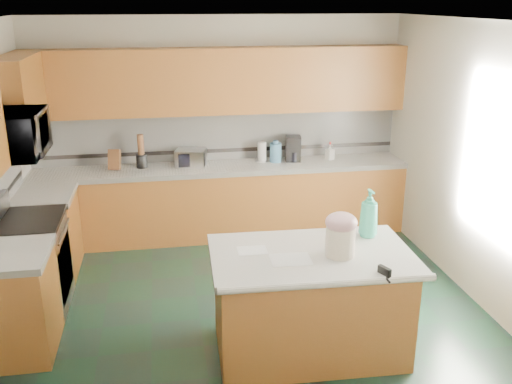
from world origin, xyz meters
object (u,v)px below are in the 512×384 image
object	(u,v)px
island_top	(311,256)
treat_jar	(340,241)
toaster_oven	(191,158)
island_base	(310,305)
coffee_maker	(293,149)
knife_block	(114,160)
soap_bottle_island	(369,213)

from	to	relation	value
island_top	treat_jar	bearing A→B (deg)	-21.14
island_top	treat_jar	distance (m)	0.27
island_top	toaster_oven	size ratio (longest dim) A/B	4.60
island_base	coffee_maker	bearing A→B (deg)	81.96
island_base	knife_block	xyz separation A→B (m)	(-1.73, 2.70, 0.61)
treat_jar	knife_block	world-z (taller)	knife_block
island_top	soap_bottle_island	distance (m)	0.67
knife_block	island_base	bearing A→B (deg)	-48.29
island_top	coffee_maker	size ratio (longest dim) A/B	5.21
soap_bottle_island	coffee_maker	size ratio (longest dim) A/B	1.34
treat_jar	knife_block	xyz separation A→B (m)	(-1.94, 2.79, -0.00)
island_base	soap_bottle_island	distance (m)	0.94
island_base	knife_block	bearing A→B (deg)	124.56
treat_jar	toaster_oven	world-z (taller)	treat_jar
toaster_oven	coffee_maker	world-z (taller)	coffee_maker
treat_jar	coffee_maker	bearing A→B (deg)	79.79
island_top	coffee_maker	bearing A→B (deg)	81.96
toaster_oven	coffee_maker	distance (m)	1.30
treat_jar	toaster_oven	bearing A→B (deg)	105.43
soap_bottle_island	toaster_oven	world-z (taller)	soap_bottle_island
knife_block	coffee_maker	size ratio (longest dim) A/B	0.77
treat_jar	coffee_maker	size ratio (longest dim) A/B	0.78
knife_block	coffee_maker	world-z (taller)	coffee_maker
island_top	island_base	bearing A→B (deg)	1.96
treat_jar	soap_bottle_island	distance (m)	0.50
island_base	treat_jar	distance (m)	0.65
island_base	coffee_maker	world-z (taller)	coffee_maker
soap_bottle_island	toaster_oven	xyz separation A→B (m)	(-1.38, 2.45, -0.11)
toaster_oven	island_top	bearing A→B (deg)	-57.96
toaster_oven	soap_bottle_island	bearing A→B (deg)	-45.32
island_top	knife_block	bearing A→B (deg)	124.56
island_top	coffee_maker	distance (m)	2.78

